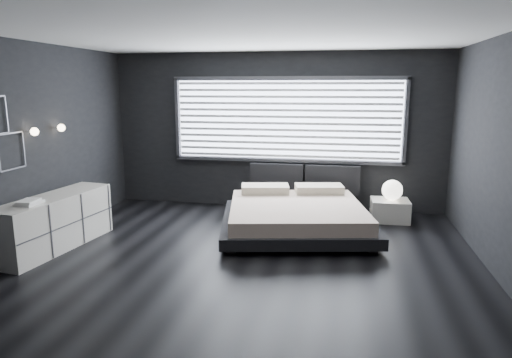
# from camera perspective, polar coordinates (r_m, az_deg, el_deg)

# --- Properties ---
(room) EXTENTS (6.04, 6.00, 2.80)m
(room) POSITION_cam_1_polar(r_m,az_deg,el_deg) (5.59, -1.64, 3.32)
(room) COLOR black
(room) RESTS_ON ground
(window) EXTENTS (4.14, 0.09, 1.52)m
(window) POSITION_cam_1_polar(r_m,az_deg,el_deg) (8.18, 3.84, 7.37)
(window) COLOR white
(window) RESTS_ON ground
(headboard) EXTENTS (1.96, 0.16, 0.52)m
(headboard) POSITION_cam_1_polar(r_m,az_deg,el_deg) (8.24, 6.06, 0.05)
(headboard) COLOR black
(headboard) RESTS_ON ground
(sconce_near) EXTENTS (0.18, 0.11, 0.11)m
(sconce_near) POSITION_cam_1_polar(r_m,az_deg,el_deg) (6.84, -25.97, 5.35)
(sconce_near) COLOR silver
(sconce_near) RESTS_ON ground
(sconce_far) EXTENTS (0.18, 0.11, 0.11)m
(sconce_far) POSITION_cam_1_polar(r_m,az_deg,el_deg) (7.33, -23.19, 5.91)
(sconce_far) COLOR silver
(sconce_far) RESTS_ON ground
(wall_art_lower) EXTENTS (0.01, 0.48, 0.48)m
(wall_art_lower) POSITION_cam_1_polar(r_m,az_deg,el_deg) (6.64, -28.23, 3.08)
(wall_art_lower) COLOR #47474C
(wall_art_lower) RESTS_ON ground
(bed) EXTENTS (2.59, 2.51, 0.57)m
(bed) POSITION_cam_1_polar(r_m,az_deg,el_deg) (7.03, 5.02, -4.48)
(bed) COLOR black
(bed) RESTS_ON ground
(nightstand) EXTENTS (0.62, 0.53, 0.36)m
(nightstand) POSITION_cam_1_polar(r_m,az_deg,el_deg) (7.91, 16.37, -3.77)
(nightstand) COLOR silver
(nightstand) RESTS_ON ground
(orb_lamp) EXTENTS (0.33, 0.33, 0.33)m
(orb_lamp) POSITION_cam_1_polar(r_m,az_deg,el_deg) (7.83, 16.67, -1.33)
(orb_lamp) COLOR white
(orb_lamp) RESTS_ON nightstand
(dresser) EXTENTS (0.75, 1.89, 0.74)m
(dresser) POSITION_cam_1_polar(r_m,az_deg,el_deg) (6.86, -23.84, -4.96)
(dresser) COLOR silver
(dresser) RESTS_ON ground
(book_stack) EXTENTS (0.24, 0.32, 0.06)m
(book_stack) POSITION_cam_1_polar(r_m,az_deg,el_deg) (6.41, -26.54, -2.63)
(book_stack) COLOR white
(book_stack) RESTS_ON dresser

